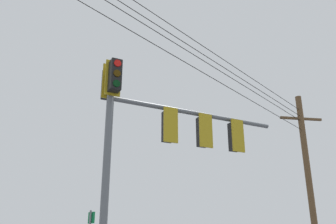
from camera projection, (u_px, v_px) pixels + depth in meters
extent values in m
cylinder|color=slate|center=(105.00, 192.00, 9.46)|extent=(0.20, 0.20, 6.61)
cylinder|color=slate|center=(197.00, 114.00, 11.49)|extent=(1.62, 5.30, 0.14)
cube|color=black|center=(108.00, 84.00, 10.78)|extent=(0.37, 0.37, 0.90)
cube|color=#B29319|center=(110.00, 82.00, 10.64)|extent=(0.16, 0.43, 1.04)
cylinder|color=red|center=(107.00, 77.00, 11.02)|extent=(0.08, 0.20, 0.20)
cylinder|color=#3C2703|center=(106.00, 86.00, 10.92)|extent=(0.08, 0.20, 0.20)
cylinder|color=black|center=(106.00, 96.00, 10.81)|extent=(0.08, 0.20, 0.20)
cube|color=black|center=(115.00, 76.00, 10.28)|extent=(0.37, 0.37, 0.90)
cube|color=#B29319|center=(113.00, 78.00, 10.42)|extent=(0.16, 0.43, 1.04)
cylinder|color=red|center=(118.00, 63.00, 10.24)|extent=(0.08, 0.20, 0.20)
cylinder|color=#3C2703|center=(117.00, 73.00, 10.14)|extent=(0.08, 0.20, 0.20)
cylinder|color=black|center=(117.00, 83.00, 10.03)|extent=(0.08, 0.20, 0.20)
cube|color=black|center=(168.00, 126.00, 10.89)|extent=(0.36, 0.36, 0.90)
cube|color=#B29319|center=(171.00, 125.00, 10.75)|extent=(0.14, 0.44, 1.04)
cylinder|color=red|center=(166.00, 118.00, 11.13)|extent=(0.08, 0.20, 0.20)
cylinder|color=#3C2703|center=(166.00, 128.00, 11.03)|extent=(0.08, 0.20, 0.20)
cylinder|color=black|center=(166.00, 138.00, 10.93)|extent=(0.08, 0.20, 0.20)
cube|color=black|center=(203.00, 132.00, 11.38)|extent=(0.37, 0.37, 0.90)
cube|color=#B29319|center=(206.00, 130.00, 11.24)|extent=(0.15, 0.44, 1.04)
cylinder|color=red|center=(200.00, 124.00, 11.63)|extent=(0.08, 0.20, 0.20)
cylinder|color=#3C2703|center=(200.00, 133.00, 11.52)|extent=(0.08, 0.20, 0.20)
cylinder|color=black|center=(200.00, 143.00, 11.42)|extent=(0.08, 0.20, 0.20)
cube|color=black|center=(235.00, 137.00, 11.88)|extent=(0.37, 0.37, 0.90)
cube|color=#B29319|center=(238.00, 135.00, 11.73)|extent=(0.16, 0.43, 1.04)
cylinder|color=red|center=(231.00, 129.00, 12.12)|extent=(0.08, 0.20, 0.20)
cylinder|color=#3C2703|center=(232.00, 138.00, 12.01)|extent=(0.08, 0.20, 0.20)
cylinder|color=black|center=(232.00, 147.00, 11.91)|extent=(0.08, 0.20, 0.20)
cylinder|color=brown|center=(310.00, 187.00, 19.27)|extent=(0.32, 0.32, 9.98)
cube|color=brown|center=(301.00, 119.00, 20.56)|extent=(0.20, 2.38, 0.12)
cube|color=#0C7238|center=(91.00, 218.00, 12.19)|extent=(0.27, 0.21, 0.36)
cube|color=white|center=(92.00, 218.00, 12.20)|extent=(0.21, 0.16, 0.30)
cylinder|color=black|center=(78.00, 0.00, 10.27)|extent=(17.57, 23.14, 0.56)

